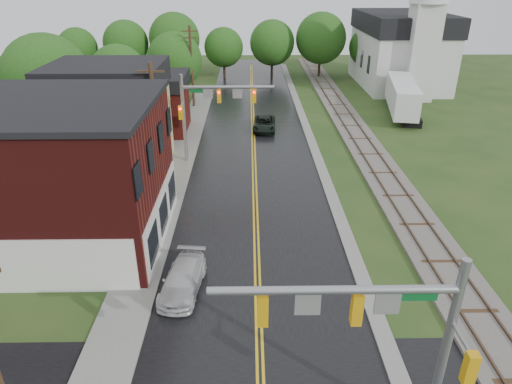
{
  "coord_description": "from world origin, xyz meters",
  "views": [
    {
      "loc": [
        -0.37,
        -8.36,
        14.36
      ],
      "look_at": [
        -0.03,
        13.93,
        3.5
      ],
      "focal_mm": 32.0,
      "sensor_mm": 36.0,
      "label": 1
    }
  ],
  "objects_px": {
    "traffic_signal_far": "(210,103)",
    "pickup_white": "(183,280)",
    "tree_left_b": "(49,80)",
    "tree_left_e": "(176,62)",
    "utility_pole_c": "(192,66)",
    "brick_building": "(32,175)",
    "utility_pole_b": "(156,126)",
    "church": "(404,42)",
    "tree_left_c": "(120,75)",
    "semi_trailer": "(402,95)",
    "traffic_signal_near": "(380,323)",
    "suv_dark": "(264,124)"
  },
  "relations": [
    {
      "from": "utility_pole_b",
      "to": "utility_pole_c",
      "type": "distance_m",
      "value": 22.0
    },
    {
      "from": "church",
      "to": "semi_trailer",
      "type": "distance_m",
      "value": 14.46
    },
    {
      "from": "church",
      "to": "utility_pole_b",
      "type": "relative_size",
      "value": 2.22
    },
    {
      "from": "traffic_signal_near",
      "to": "tree_left_e",
      "type": "xyz_separation_m",
      "value": [
        -12.32,
        43.9,
        -0.16
      ]
    },
    {
      "from": "church",
      "to": "utility_pole_c",
      "type": "relative_size",
      "value": 2.22
    },
    {
      "from": "suv_dark",
      "to": "traffic_signal_far",
      "type": "bearing_deg",
      "value": -115.95
    },
    {
      "from": "tree_left_c",
      "to": "pickup_white",
      "type": "distance_m",
      "value": 31.81
    },
    {
      "from": "utility_pole_b",
      "to": "church",
      "type": "bearing_deg",
      "value": 49.82
    },
    {
      "from": "traffic_signal_near",
      "to": "tree_left_b",
      "type": "bearing_deg",
      "value": 125.49
    },
    {
      "from": "tree_left_b",
      "to": "tree_left_e",
      "type": "distance_m",
      "value": 16.67
    },
    {
      "from": "utility_pole_b",
      "to": "pickup_white",
      "type": "relative_size",
      "value": 2.07
    },
    {
      "from": "utility_pole_b",
      "to": "tree_left_b",
      "type": "xyz_separation_m",
      "value": [
        -11.05,
        9.9,
        1.0
      ]
    },
    {
      "from": "utility_pole_c",
      "to": "tree_left_b",
      "type": "distance_m",
      "value": 16.42
    },
    {
      "from": "tree_left_c",
      "to": "tree_left_e",
      "type": "xyz_separation_m",
      "value": [
        5.0,
        6.0,
        0.3
      ]
    },
    {
      "from": "traffic_signal_near",
      "to": "brick_building",
      "type": "bearing_deg",
      "value": 140.83
    },
    {
      "from": "tree_left_c",
      "to": "tree_left_e",
      "type": "relative_size",
      "value": 0.94
    },
    {
      "from": "church",
      "to": "traffic_signal_far",
      "type": "relative_size",
      "value": 2.72
    },
    {
      "from": "traffic_signal_near",
      "to": "tree_left_e",
      "type": "distance_m",
      "value": 45.59
    },
    {
      "from": "semi_trailer",
      "to": "brick_building",
      "type": "bearing_deg",
      "value": -138.61
    },
    {
      "from": "utility_pole_c",
      "to": "pickup_white",
      "type": "distance_m",
      "value": 34.39
    },
    {
      "from": "brick_building",
      "to": "suv_dark",
      "type": "xyz_separation_m",
      "value": [
        13.6,
        20.2,
        -3.51
      ]
    },
    {
      "from": "utility_pole_b",
      "to": "pickup_white",
      "type": "bearing_deg",
      "value": -75.52
    },
    {
      "from": "utility_pole_b",
      "to": "brick_building",
      "type": "bearing_deg",
      "value": -129.07
    },
    {
      "from": "traffic_signal_far",
      "to": "pickup_white",
      "type": "xyz_separation_m",
      "value": [
        -0.23,
        -17.0,
        -4.34
      ]
    },
    {
      "from": "tree_left_b",
      "to": "utility_pole_c",
      "type": "bearing_deg",
      "value": 47.61
    },
    {
      "from": "tree_left_b",
      "to": "suv_dark",
      "type": "distance_m",
      "value": 19.91
    },
    {
      "from": "tree_left_e",
      "to": "pickup_white",
      "type": "height_order",
      "value": "tree_left_e"
    },
    {
      "from": "traffic_signal_near",
      "to": "utility_pole_c",
      "type": "height_order",
      "value": "utility_pole_c"
    },
    {
      "from": "tree_left_e",
      "to": "pickup_white",
      "type": "bearing_deg",
      "value": -81.84
    },
    {
      "from": "brick_building",
      "to": "utility_pole_c",
      "type": "xyz_separation_m",
      "value": [
        5.68,
        29.0,
        0.57
      ]
    },
    {
      "from": "utility_pole_b",
      "to": "semi_trailer",
      "type": "bearing_deg",
      "value": 38.48
    },
    {
      "from": "utility_pole_b",
      "to": "utility_pole_c",
      "type": "xyz_separation_m",
      "value": [
        0.0,
        22.0,
        0.0
      ]
    },
    {
      "from": "utility_pole_c",
      "to": "utility_pole_b",
      "type": "bearing_deg",
      "value": -90.0
    },
    {
      "from": "tree_left_b",
      "to": "semi_trailer",
      "type": "relative_size",
      "value": 0.84
    },
    {
      "from": "church",
      "to": "tree_left_c",
      "type": "height_order",
      "value": "church"
    },
    {
      "from": "brick_building",
      "to": "pickup_white",
      "type": "distance_m",
      "value": 10.7
    },
    {
      "from": "utility_pole_c",
      "to": "traffic_signal_far",
      "type": "bearing_deg",
      "value": -78.91
    },
    {
      "from": "traffic_signal_near",
      "to": "tree_left_c",
      "type": "height_order",
      "value": "tree_left_c"
    },
    {
      "from": "tree_left_b",
      "to": "tree_left_c",
      "type": "distance_m",
      "value": 9.03
    },
    {
      "from": "suv_dark",
      "to": "semi_trailer",
      "type": "xyz_separation_m",
      "value": [
        15.08,
        5.07,
        1.54
      ]
    },
    {
      "from": "brick_building",
      "to": "church",
      "type": "relative_size",
      "value": 0.71
    },
    {
      "from": "traffic_signal_far",
      "to": "pickup_white",
      "type": "bearing_deg",
      "value": -90.78
    },
    {
      "from": "tree_left_b",
      "to": "church",
      "type": "bearing_deg",
      "value": 29.99
    },
    {
      "from": "utility_pole_c",
      "to": "suv_dark",
      "type": "relative_size",
      "value": 1.96
    },
    {
      "from": "brick_building",
      "to": "utility_pole_b",
      "type": "height_order",
      "value": "utility_pole_b"
    },
    {
      "from": "tree_left_b",
      "to": "suv_dark",
      "type": "height_order",
      "value": "tree_left_b"
    },
    {
      "from": "tree_left_c",
      "to": "tree_left_e",
      "type": "distance_m",
      "value": 7.82
    },
    {
      "from": "church",
      "to": "tree_left_e",
      "type": "bearing_deg",
      "value": -164.8
    },
    {
      "from": "utility_pole_b",
      "to": "tree_left_b",
      "type": "bearing_deg",
      "value": 138.14
    },
    {
      "from": "tree_left_c",
      "to": "pickup_white",
      "type": "relative_size",
      "value": 1.76
    }
  ]
}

